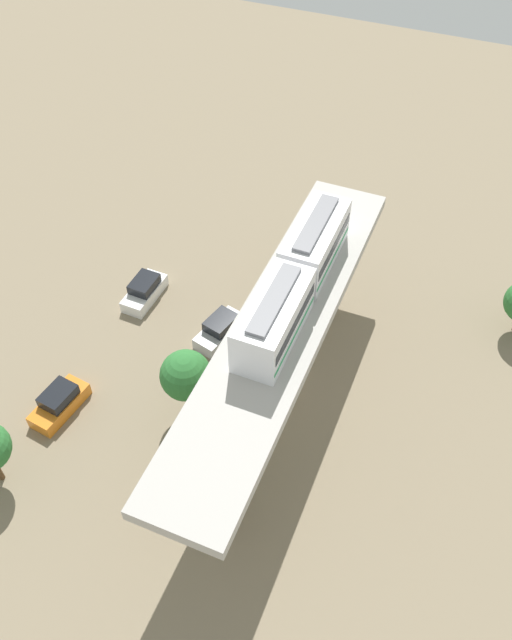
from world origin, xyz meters
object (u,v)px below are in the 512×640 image
(train, at_px, (295,279))
(parked_car_white, at_px, (145,291))
(parked_car_orange, at_px, (59,403))
(parked_car_silver, at_px, (221,330))
(tree_far_corner, at_px, (186,376))

(train, height_order, parked_car_white, train)
(train, bearing_deg, parked_car_orange, -146.93)
(train, bearing_deg, parked_car_silver, 166.13)
(parked_car_orange, height_order, tree_far_corner, tree_far_corner)
(parked_car_white, height_order, tree_far_corner, tree_far_corner)
(parked_car_orange, relative_size, tree_far_corner, 0.80)
(tree_far_corner, bearing_deg, train, 46.73)
(train, relative_size, parked_car_white, 3.19)
(parked_car_silver, distance_m, parked_car_orange, 12.19)
(train, distance_m, tree_far_corner, 9.09)
(tree_far_corner, bearing_deg, parked_car_white, 134.06)
(parked_car_orange, relative_size, parked_car_white, 1.04)
(parked_car_white, bearing_deg, parked_car_orange, -88.96)
(parked_car_orange, bearing_deg, tree_far_corner, 28.66)
(parked_car_orange, distance_m, parked_car_white, 11.29)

